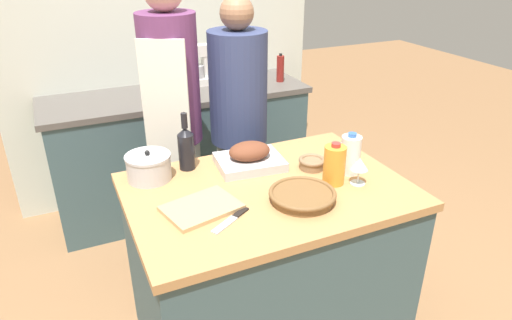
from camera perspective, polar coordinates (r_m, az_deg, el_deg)
kitchen_island at (r=2.31m, az=1.37°, el=-13.27°), size 1.24×0.86×0.90m
back_counter at (r=3.50m, az=-9.25°, el=1.15°), size 1.88×0.60×0.93m
back_wall at (r=3.59m, az=-11.80°, el=15.18°), size 2.38×0.10×2.55m
roasting_pan at (r=2.22m, az=-0.81°, el=0.34°), size 0.34×0.28×0.13m
wicker_basket at (r=1.95m, az=5.82°, el=-4.45°), size 0.29×0.29×0.05m
cutting_board at (r=1.90m, az=-6.83°, el=-5.93°), size 0.34×0.28×0.02m
stock_pot at (r=2.15m, az=-13.26°, el=-0.84°), size 0.21×0.21×0.14m
mixing_bowl at (r=2.22m, az=7.01°, el=-0.34°), size 0.13×0.13×0.05m
juice_jug at (r=2.08m, az=9.77°, el=-0.58°), size 0.10×0.10×0.20m
milk_jug at (r=2.19m, az=11.72°, el=0.68°), size 0.09×0.09×0.20m
wine_bottle_green at (r=2.20m, az=-8.73°, el=1.60°), size 0.08×0.08×0.28m
wine_glass_left at (r=2.29m, az=11.09°, el=2.08°), size 0.08×0.08×0.13m
wine_glass_right at (r=2.09m, az=12.81°, el=-0.61°), size 0.08×0.08×0.13m
knife_chef at (r=1.83m, az=-3.02°, el=-7.40°), size 0.20×0.14×0.01m
stand_mixer at (r=3.47m, az=-7.19°, el=11.30°), size 0.18×0.14×0.29m
condiment_bottle_tall at (r=3.44m, az=0.18°, el=10.43°), size 0.06×0.06×0.15m
condiment_bottle_short at (r=3.53m, az=3.06°, el=11.35°), size 0.06×0.06×0.21m
person_cook_aproned at (r=2.66m, az=-10.30°, el=5.38°), size 0.34×0.36×1.78m
person_cook_guest at (r=2.78m, az=-2.18°, el=4.80°), size 0.34×0.34×1.64m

